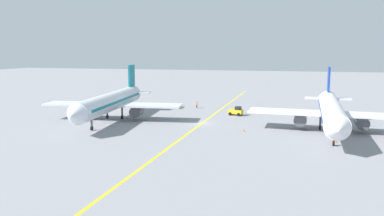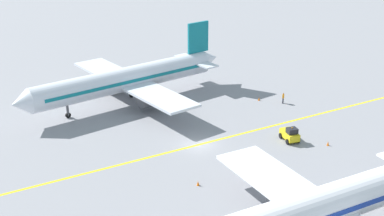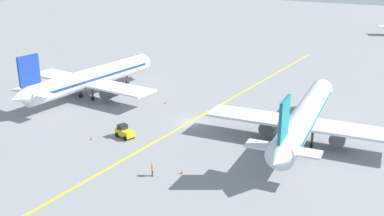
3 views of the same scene
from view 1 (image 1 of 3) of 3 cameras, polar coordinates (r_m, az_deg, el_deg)
The scene contains 10 objects.
ground_plane at distance 72.04m, azimuth 1.51°, elevation -2.34°, with size 400.00×400.00×0.00m, color gray.
apron_yellow_centreline at distance 72.04m, azimuth 1.51°, elevation -2.34°, with size 0.40×120.00×0.01m, color yellow.
airplane_at_gate at distance 67.99m, azimuth 20.44°, elevation -0.38°, with size 28.17×35.49×10.60m.
airplane_adjacent_stand at distance 76.49m, azimuth -12.16°, elevation 0.92°, with size 28.42×35.53×10.60m.
baggage_tug_white at distance 81.36m, azimuth 6.74°, elevation -0.48°, with size 3.26×2.30×2.11m.
ground_crew_worker at distance 91.13m, azimuth 0.74°, elevation 0.56°, with size 0.39×0.48×1.68m.
traffic_cone_near_nose at distance 84.20m, azimuth 9.48°, elevation -0.67°, with size 0.32×0.32×0.55m, color orange.
traffic_cone_mid_apron at distance 65.21m, azimuth 7.84°, elevation -3.34°, with size 0.32×0.32×0.55m, color orange.
traffic_cone_by_wingtip at distance 89.67m, azimuth -1.39°, elevation 0.01°, with size 0.32×0.32×0.55m, color orange.
traffic_cone_far_edge at distance 61.05m, azimuth 21.08°, elevation -4.67°, with size 0.32×0.32×0.55m, color orange.
Camera 1 is at (-16.83, 68.69, 13.72)m, focal length 35.00 mm.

